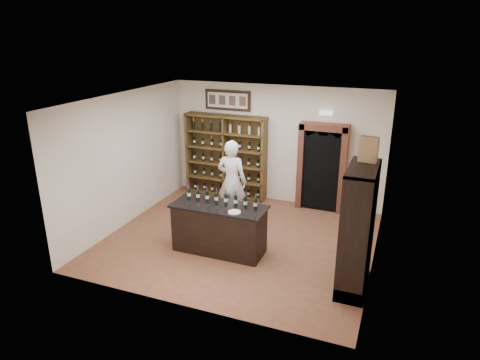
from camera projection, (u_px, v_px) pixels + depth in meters
name	position (u px, v px, depth m)	size (l,w,h in m)	color
floor	(240.00, 239.00, 9.19)	(5.50, 5.50, 0.00)	brown
ceiling	(239.00, 99.00, 8.19)	(5.50, 5.50, 0.00)	white
wall_back	(275.00, 144.00, 10.88)	(5.50, 0.04, 3.00)	silver
wall_left	(126.00, 159.00, 9.64)	(0.04, 5.00, 3.00)	silver
wall_right	(380.00, 191.00, 7.74)	(0.04, 5.00, 3.00)	silver
wine_shelf	(226.00, 156.00, 11.32)	(2.20, 0.38, 2.20)	brown
framed_picture	(228.00, 100.00, 10.96)	(1.25, 0.04, 0.52)	black
arched_doorway	(322.00, 165.00, 10.42)	(1.17, 0.35, 2.17)	black
emergency_light	(326.00, 113.00, 10.08)	(0.30, 0.10, 0.10)	white
tasting_counter	(219.00, 229.00, 8.57)	(1.88, 0.78, 1.00)	black
counter_bottle_0	(189.00, 193.00, 8.72)	(0.07, 0.07, 0.30)	black
counter_bottle_1	(198.00, 195.00, 8.65)	(0.07, 0.07, 0.30)	black
counter_bottle_2	(207.00, 196.00, 8.57)	(0.07, 0.07, 0.30)	black
counter_bottle_3	(216.00, 198.00, 8.50)	(0.07, 0.07, 0.30)	black
counter_bottle_4	(226.00, 199.00, 8.43)	(0.07, 0.07, 0.30)	black
counter_bottle_5	(236.00, 200.00, 8.36)	(0.07, 0.07, 0.30)	black
counter_bottle_6	(245.00, 202.00, 8.29)	(0.07, 0.07, 0.30)	black
counter_bottle_7	(255.00, 203.00, 8.22)	(0.07, 0.07, 0.30)	black
side_cabinet	(358.00, 248.00, 7.28)	(0.48, 1.20, 2.20)	black
shopkeeper	(232.00, 181.00, 9.83)	(0.71, 0.46, 1.94)	white
plate	(234.00, 212.00, 8.07)	(0.24, 0.24, 0.02)	silver
wine_crate	(369.00, 149.00, 7.00)	(0.30, 0.13, 0.43)	tan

